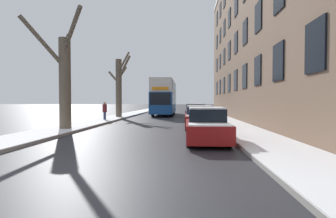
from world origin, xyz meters
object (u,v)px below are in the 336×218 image
Objects in this scene: parked_car_1 at (200,118)px; pedestrian_left_sidewalk at (105,111)px; parked_car_2 at (196,113)px; parked_car_4 at (192,110)px; bare_tree_left_0 at (64,78)px; parked_car_3 at (194,111)px; parked_car_0 at (206,126)px; bare_tree_left_1 at (119,85)px; double_decker_bus at (164,96)px.

pedestrian_left_sidewalk reaches higher than parked_car_1.
parked_car_4 is (0.00, 11.84, -0.07)m from parked_car_2.
pedestrian_left_sidewalk is (-7.90, -12.34, 0.30)m from parked_car_4.
parked_car_3 is at bearing 59.97° from bare_tree_left_0.
parked_car_0 is (7.87, -3.59, -2.41)m from bare_tree_left_0.
bare_tree_left_1 is 1.79× the size of parked_car_0.
parked_car_3 is (3.57, -4.50, -1.74)m from double_decker_bus.
pedestrian_left_sidewalk reaches higher than parked_car_4.
double_decker_bus is 2.29× the size of parked_car_4.
parked_car_3 is at bearing 90.00° from parked_car_1.
parked_car_0 is 13.72m from pedestrian_left_sidewalk.
parked_car_1 is 1.00× the size of parked_car_2.
double_decker_bus reaches higher than pedestrian_left_sidewalk.
parked_car_0 is at bearing -146.12° from pedestrian_left_sidewalk.
parked_car_2 is 5.48m from parked_car_3.
pedestrian_left_sidewalk is at bearing -176.35° from parked_car_2.
parked_car_3 is at bearing -51.63° from double_decker_bus.
bare_tree_left_1 is 13.21m from parked_car_1.
parked_car_4 is (7.87, 19.97, -2.46)m from bare_tree_left_0.
parked_car_1 is 2.48× the size of pedestrian_left_sidewalk.
bare_tree_left_1 is at bearing 152.83° from parked_car_2.
bare_tree_left_0 is 3.86× the size of pedestrian_left_sidewalk.
parked_car_1 is 0.96× the size of parked_car_3.
double_decker_bus is 6.00m from parked_car_3.
bare_tree_left_0 is at bearing -111.51° from parked_car_4.
parked_car_0 is (3.57, -21.70, -1.75)m from double_decker_bus.
bare_tree_left_1 reaches higher than parked_car_0.
double_decker_bus is at bearing 102.32° from parked_car_1.
bare_tree_left_0 reaches higher than parked_car_0.
bare_tree_left_0 is 15.90m from parked_car_3.
double_decker_bus is 11.45m from pedestrian_left_sidewalk.
parked_car_3 is (-0.00, 5.48, -0.02)m from parked_car_2.
bare_tree_left_0 is at bearing 155.49° from parked_car_0.
parked_car_3 is (7.87, 13.61, -2.41)m from bare_tree_left_0.
parked_car_1 is 18.18m from parked_car_4.
parked_car_4 is at bearing -33.94° from pedestrian_left_sidewalk.
double_decker_bus is at bearing -152.53° from parked_car_4.
bare_tree_left_1 is at bearing -134.70° from parked_car_4.
parked_car_3 reaches higher than parked_car_0.
bare_tree_left_1 is 17.73m from parked_car_0.
double_decker_bus is at bearing 109.65° from parked_car_2.
parked_car_3 reaches higher than parked_car_1.
parked_car_2 is at bearing -90.00° from parked_car_3.
bare_tree_left_0 is 0.92× the size of bare_tree_left_1.
bare_tree_left_0 is 1.56× the size of parked_car_1.
parked_car_4 is (0.00, 6.36, -0.05)m from parked_car_3.
pedestrian_left_sidewalk is at bearing 143.53° from parked_car_1.
parked_car_0 is at bearing -80.67° from double_decker_bus.
bare_tree_left_1 is at bearing -169.12° from parked_car_3.
pedestrian_left_sidewalk is (-7.90, -0.50, 0.23)m from parked_car_2.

